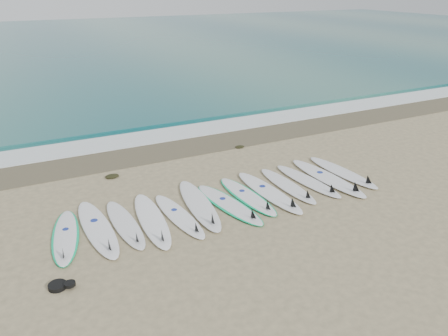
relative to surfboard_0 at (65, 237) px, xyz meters
name	(u,v)px	position (x,y,z in m)	size (l,w,h in m)	color
ground	(226,203)	(3.73, -0.09, -0.04)	(120.00, 120.00, 0.00)	#968661
ocean	(55,44)	(3.73, 32.41, -0.03)	(120.00, 55.00, 0.03)	#246561
wet_sand_band	(168,150)	(3.73, 4.01, -0.04)	(120.00, 1.80, 0.01)	brown
foam_band	(154,136)	(3.73, 5.41, -0.02)	(120.00, 1.40, 0.04)	silver
wave_crest	(142,124)	(3.73, 6.91, 0.01)	(120.00, 1.00, 0.10)	#246561
surfboard_0	(65,237)	(0.00, 0.00, 0.00)	(0.94, 2.37, 0.29)	white
surfboard_1	(98,229)	(0.68, -0.01, 0.02)	(0.68, 2.77, 0.35)	white
surfboard_2	(126,224)	(1.26, -0.09, 0.01)	(0.58, 2.41, 0.31)	silver
surfboard_3	(152,220)	(1.84, -0.19, 0.02)	(0.78, 2.72, 0.34)	white
surfboard_4	(180,216)	(2.46, -0.28, 0.01)	(0.69, 2.42, 0.30)	white
surfboard_5	(200,205)	(3.08, 0.00, 0.02)	(0.89, 2.85, 0.36)	white
surfboard_6	(229,204)	(3.74, -0.26, 0.00)	(1.00, 2.60, 0.32)	silver
surfboard_7	(248,196)	(4.35, -0.08, 0.00)	(0.73, 2.47, 0.31)	white
surfboard_8	(270,192)	(4.94, -0.18, 0.02)	(0.69, 2.76, 0.35)	white
surfboard_9	(288,186)	(5.59, -0.05, 0.01)	(0.52, 2.43, 0.31)	silver
surfboard_10	(309,181)	(6.24, -0.06, 0.01)	(0.75, 2.51, 0.32)	silver
surfboard_11	(329,178)	(6.83, -0.15, 0.02)	(0.73, 2.91, 0.37)	white
surfboard_12	(344,172)	(7.46, -0.03, 0.01)	(0.70, 2.62, 0.33)	white
seaweed_near	(112,176)	(1.61, 2.67, -0.01)	(0.38, 0.29, 0.07)	black
seaweed_far	(240,147)	(5.87, 3.15, -0.01)	(0.31, 0.24, 0.06)	black
leash_coil	(60,285)	(-0.32, -1.63, 0.01)	(0.46, 0.36, 0.11)	black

